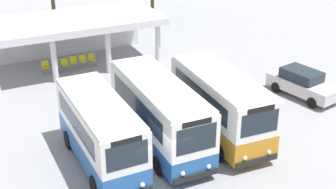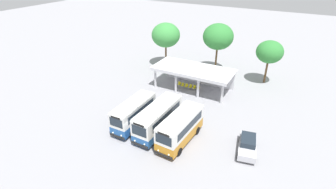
# 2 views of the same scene
# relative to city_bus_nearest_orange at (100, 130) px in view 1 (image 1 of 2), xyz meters

# --- Properties ---
(ground_plane) EXTENTS (180.00, 180.00, 0.00)m
(ground_plane) POSITION_rel_city_bus_nearest_orange_xyz_m (1.65, -2.18, -1.79)
(ground_plane) COLOR #939399
(city_bus_nearest_orange) EXTENTS (2.27, 6.81, 3.24)m
(city_bus_nearest_orange) POSITION_rel_city_bus_nearest_orange_xyz_m (0.00, 0.00, 0.00)
(city_bus_nearest_orange) COLOR black
(city_bus_nearest_orange) RESTS_ON ground
(city_bus_second_in_row) EXTENTS (2.47, 7.77, 3.31)m
(city_bus_second_in_row) POSITION_rel_city_bus_nearest_orange_xyz_m (3.11, 0.45, 0.04)
(city_bus_second_in_row) COLOR black
(city_bus_second_in_row) RESTS_ON ground
(city_bus_middle_cream) EXTENTS (2.64, 7.16, 3.32)m
(city_bus_middle_cream) POSITION_rel_city_bus_nearest_orange_xyz_m (6.23, -0.05, 0.04)
(city_bus_middle_cream) COLOR black
(city_bus_middle_cream) RESTS_ON ground
(parked_car_flank) EXTENTS (2.58, 4.60, 1.62)m
(parked_car_flank) POSITION_rel_city_bus_nearest_orange_xyz_m (13.21, 1.81, -0.96)
(parked_car_flank) COLOR black
(parked_car_flank) RESTS_ON ground
(terminal_canopy) EXTENTS (12.13, 5.57, 3.40)m
(terminal_canopy) POSITION_rel_city_bus_nearest_orange_xyz_m (2.16, 13.14, 0.83)
(terminal_canopy) COLOR silver
(terminal_canopy) RESTS_ON ground
(waiting_chair_end_by_column) EXTENTS (0.44, 0.44, 0.86)m
(waiting_chair_end_by_column) POSITION_rel_city_bus_nearest_orange_xyz_m (0.09, 12.09, -1.27)
(waiting_chair_end_by_column) COLOR slate
(waiting_chair_end_by_column) RESTS_ON ground
(waiting_chair_second_from_end) EXTENTS (0.44, 0.44, 0.86)m
(waiting_chair_second_from_end) POSITION_rel_city_bus_nearest_orange_xyz_m (0.73, 11.96, -1.27)
(waiting_chair_second_from_end) COLOR slate
(waiting_chair_second_from_end) RESTS_ON ground
(waiting_chair_middle_seat) EXTENTS (0.44, 0.44, 0.86)m
(waiting_chair_middle_seat) POSITION_rel_city_bus_nearest_orange_xyz_m (1.37, 11.99, -1.27)
(waiting_chair_middle_seat) COLOR slate
(waiting_chair_middle_seat) RESTS_ON ground
(waiting_chair_fourth_seat) EXTENTS (0.44, 0.44, 0.86)m
(waiting_chair_fourth_seat) POSITION_rel_city_bus_nearest_orange_xyz_m (2.02, 12.08, -1.27)
(waiting_chair_fourth_seat) COLOR slate
(waiting_chair_fourth_seat) RESTS_ON ground
(waiting_chair_fifth_seat) EXTENTS (0.44, 0.44, 0.86)m
(waiting_chair_fifth_seat) POSITION_rel_city_bus_nearest_orange_xyz_m (2.66, 12.09, -1.27)
(waiting_chair_fifth_seat) COLOR slate
(waiting_chair_fifth_seat) RESTS_ON ground
(waiting_chair_far_end_seat) EXTENTS (0.44, 0.44, 0.86)m
(waiting_chair_far_end_seat) POSITION_rel_city_bus_nearest_orange_xyz_m (3.30, 12.10, -1.27)
(waiting_chair_far_end_seat) COLOR slate
(waiting_chair_far_end_seat) RESTS_ON ground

